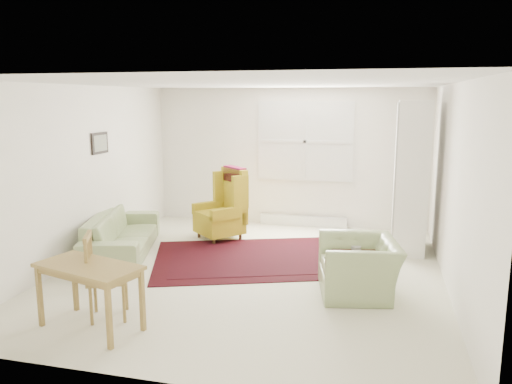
% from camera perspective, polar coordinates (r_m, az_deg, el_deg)
% --- Properties ---
extents(room, '(5.04, 5.54, 2.51)m').
position_cam_1_polar(room, '(6.70, -0.03, 1.59)').
color(room, beige).
rests_on(room, ground).
extents(rug, '(3.60, 2.94, 0.03)m').
position_cam_1_polar(rug, '(7.38, 0.69, -7.49)').
color(rug, black).
rests_on(rug, ground).
extents(sofa, '(1.37, 2.22, 0.84)m').
position_cam_1_polar(sofa, '(7.79, -15.08, -3.79)').
color(sofa, '#8EA16B').
rests_on(sofa, ground).
extents(armchair, '(1.07, 1.17, 0.79)m').
position_cam_1_polar(armchair, '(6.13, 11.68, -7.78)').
color(armchair, '#8EA16B').
rests_on(armchair, ground).
extents(wingback_chair, '(1.00, 1.00, 1.19)m').
position_cam_1_polar(wingback_chair, '(8.29, -4.25, -1.33)').
color(wingback_chair, '#B49D1B').
rests_on(wingback_chair, ground).
extents(coffee_table, '(0.65, 0.65, 0.46)m').
position_cam_1_polar(coffee_table, '(6.46, 11.29, -8.36)').
color(coffee_table, '#412314').
rests_on(coffee_table, ground).
extents(stool, '(0.36, 0.36, 0.39)m').
position_cam_1_polar(stool, '(8.40, -4.92, -3.98)').
color(stool, white).
rests_on(stool, ground).
extents(cabinet, '(0.49, 0.92, 2.29)m').
position_cam_1_polar(cabinet, '(7.91, 17.33, 1.67)').
color(cabinet, white).
rests_on(cabinet, ground).
extents(desk, '(1.17, 0.80, 0.68)m').
position_cam_1_polar(desk, '(5.41, -18.40, -11.29)').
color(desk, olive).
rests_on(desk, ground).
extents(desk_chair, '(0.54, 0.54, 0.93)m').
position_cam_1_polar(desk_chair, '(5.57, -16.56, -9.16)').
color(desk_chair, olive).
rests_on(desk_chair, ground).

